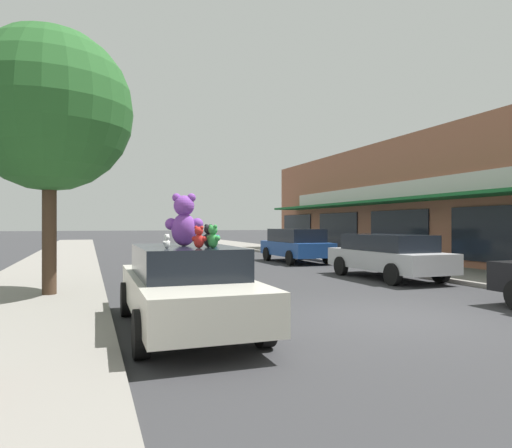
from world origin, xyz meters
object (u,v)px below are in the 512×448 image
Objects in this scene: parked_car_far_right at (296,244)px; teddy_bear_white at (167,241)px; teddy_bear_giant at (184,221)px; teddy_bear_green at (213,237)px; teddy_bear_red at (199,237)px; parked_car_far_center at (387,254)px; street_tree at (49,110)px; plush_art_car at (185,285)px; teddy_bear_black at (209,236)px; teddy_bear_teal at (214,236)px.

teddy_bear_white is at bearing -122.83° from parked_car_far_right.
teddy_bear_green is at bearing 125.91° from teddy_bear_giant.
teddy_bear_red is 0.07× the size of parked_car_far_center.
street_tree reaches higher than teddy_bear_white.
plush_art_car is 21.66× the size of teddy_bear_white.
teddy_bear_giant is 5.32m from street_tree.
teddy_bear_green is 0.08× the size of parked_car_far_center.
teddy_bear_giant is at bearing -59.49° from street_tree.
parked_car_far_center is (7.19, 5.50, -0.77)m from teddy_bear_green.
teddy_bear_giant reaches higher than teddy_bear_black.
teddy_bear_green is at bearing -120.21° from parked_car_far_right.
street_tree is (-2.95, 3.69, 2.86)m from teddy_bear_teal.
teddy_bear_green reaches higher than parked_car_far_right.
teddy_bear_giant is 0.92m from teddy_bear_green.
parked_car_far_center is (6.88, 4.35, -0.75)m from teddy_bear_teal.
teddy_bear_red is 14.38m from parked_car_far_right.
teddy_bear_white is (-0.40, -0.68, -0.32)m from teddy_bear_giant.
teddy_bear_red is (0.47, -0.11, 0.06)m from teddy_bear_white.
street_tree reaches higher than teddy_bear_red.
teddy_bear_giant is at bearing -148.01° from parked_car_far_center.
teddy_bear_red is (0.07, -0.72, 0.80)m from plush_art_car.
street_tree is (-2.64, 4.54, 2.84)m from teddy_bear_black.
plush_art_car is 13.17× the size of teddy_bear_green.
teddy_bear_teal is at bearing -121.55° from parked_car_far_right.
street_tree is at bearing -5.63° from teddy_bear_teal.
teddy_bear_white is at bearing 25.22° from teddy_bear_red.
teddy_bear_green is at bearing 151.77° from teddy_bear_black.
parked_car_far_right is at bearing -57.95° from teddy_bear_black.
teddy_bear_red is 0.93× the size of teddy_bear_black.
teddy_bear_red is (0.07, -0.79, -0.26)m from teddy_bear_giant.
street_tree is (-2.37, 4.07, 3.65)m from plush_art_car.
teddy_bear_white is 0.04× the size of street_tree.
teddy_bear_green is (0.28, -0.84, -0.25)m from teddy_bear_giant.
teddy_bear_white is 0.64× the size of teddy_bear_red.
teddy_bear_giant is 0.20× the size of parked_car_far_right.
teddy_bear_red reaches higher than teddy_bear_teal.
teddy_bear_green is (0.67, -0.16, 0.07)m from teddy_bear_white.
teddy_bear_white is at bearing 77.13° from teddy_bear_giant.
teddy_bear_teal is 13.17m from parked_car_far_right.
teddy_bear_giant is at bearing -46.23° from teddy_bear_red.
teddy_bear_white reaches higher than parked_car_far_right.
teddy_bear_white is 0.48m from teddy_bear_red.
teddy_bear_teal is 0.05× the size of street_tree.
parked_car_far_right reaches higher than plush_art_car.
street_tree reaches higher than teddy_bear_green.
teddy_bear_giant is 0.14× the size of street_tree.
teddy_bear_black is (0.28, -0.47, 0.82)m from plush_art_car.
teddy_bear_black is 0.08× the size of parked_car_far_center.
teddy_bear_black reaches higher than parked_car_far_center.
teddy_bear_teal is 8.18m from parked_car_far_center.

